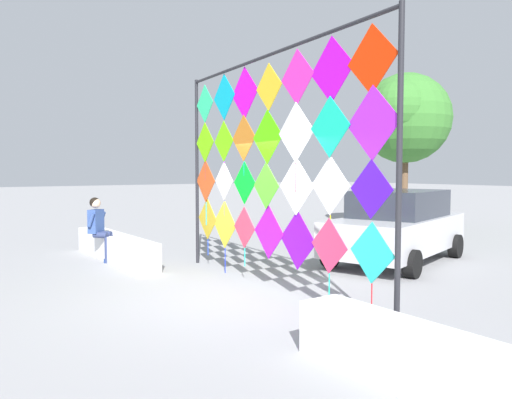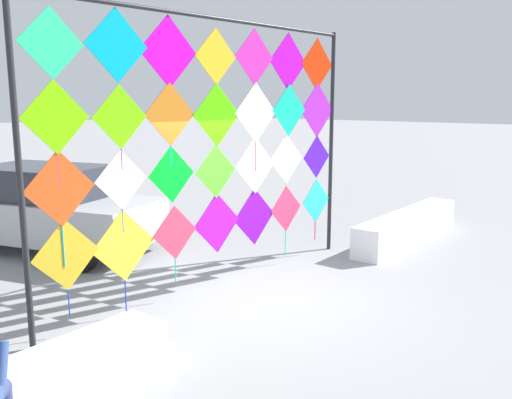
{
  "view_description": "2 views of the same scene",
  "coord_description": "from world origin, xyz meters",
  "views": [
    {
      "loc": [
        6.51,
        -4.17,
        2.01
      ],
      "look_at": [
        -0.36,
        0.7,
        1.52
      ],
      "focal_mm": 34.69,
      "sensor_mm": 36.0,
      "label": 1
    },
    {
      "loc": [
        -5.92,
        -4.6,
        2.8
      ],
      "look_at": [
        -0.15,
        -0.04,
        1.44
      ],
      "focal_mm": 38.3,
      "sensor_mm": 36.0,
      "label": 2
    }
  ],
  "objects": [
    {
      "name": "plaza_ledge_right",
      "position": [
        4.3,
        -0.4,
        0.29
      ],
      "size": [
        3.79,
        0.54,
        0.58
      ],
      "primitive_type": "cube",
      "color": "white",
      "rests_on": "ground"
    },
    {
      "name": "kite_display_rack",
      "position": [
        -0.08,
        0.75,
        2.32
      ],
      "size": [
        5.8,
        0.52,
        3.99
      ],
      "color": "#232328",
      "rests_on": "ground"
    },
    {
      "name": "seated_vendor",
      "position": [
        -4.31,
        -0.74,
        0.83
      ],
      "size": [
        0.69,
        0.67,
        1.42
      ],
      "color": "navy",
      "rests_on": "ground"
    },
    {
      "name": "plaza_ledge_left",
      "position": [
        -4.3,
        -0.4,
        0.29
      ],
      "size": [
        3.79,
        0.54,
        0.58
      ],
      "primitive_type": "cube",
      "color": "white",
      "rests_on": "ground"
    },
    {
      "name": "tree_broadleaf",
      "position": [
        -4.19,
        9.51,
        3.78
      ],
      "size": [
        3.0,
        3.11,
        5.27
      ],
      "color": "brown",
      "rests_on": "ground"
    },
    {
      "name": "ground",
      "position": [
        0.0,
        0.0,
        0.0
      ],
      "size": [
        120.0,
        120.0,
        0.0
      ],
      "primitive_type": "plane",
      "color": "gray"
    },
    {
      "name": "parked_car",
      "position": [
        -0.52,
        4.61,
        0.8
      ],
      "size": [
        2.86,
        4.4,
        1.58
      ],
      "color": "#B7B7BC",
      "rests_on": "ground"
    }
  ]
}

